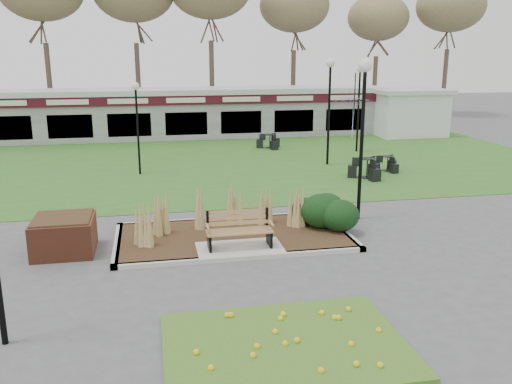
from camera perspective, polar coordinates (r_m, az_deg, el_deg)
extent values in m
plane|color=#515154|center=(13.90, -1.62, -6.54)|extent=(100.00, 100.00, 0.00)
cube|color=#33651F|center=(25.38, -6.20, 3.11)|extent=(34.00, 16.00, 0.02)
cube|color=#315E1A|center=(9.81, 3.08, -15.82)|extent=(4.20, 3.00, 0.08)
cube|color=#372616|center=(14.99, -2.40, -4.70)|extent=(6.22, 3.22, 0.12)
cube|color=#B7B7B2|center=(13.50, -1.33, -6.91)|extent=(6.40, 0.18, 0.12)
cube|color=#B7B7B2|center=(16.50, -3.27, -2.89)|extent=(6.40, 0.18, 0.12)
cube|color=#B7B7B2|center=(14.86, -14.38, -5.33)|extent=(0.18, 3.40, 0.12)
cube|color=#B7B7B2|center=(15.74, 8.88, -3.92)|extent=(0.18, 3.40, 0.12)
cube|color=#B7B7B2|center=(14.01, -1.73, -6.07)|extent=(2.20, 1.20, 0.13)
cone|color=tan|center=(15.02, -9.85, -2.32)|extent=(0.36, 0.36, 1.15)
cone|color=tan|center=(15.45, -6.19, -1.71)|extent=(0.36, 0.36, 1.15)
cone|color=tan|center=(15.77, -2.27, -1.30)|extent=(0.36, 0.36, 1.15)
cone|color=tan|center=(15.74, 1.08, -1.32)|extent=(0.36, 0.36, 1.15)
cone|color=tan|center=(15.55, 4.28, -1.56)|extent=(0.36, 0.36, 1.15)
cone|color=tan|center=(14.25, -11.76, -3.34)|extent=(0.36, 0.36, 1.15)
ellipsoid|color=black|center=(15.60, 6.95, -1.99)|extent=(1.21, 1.10, 0.99)
ellipsoid|color=black|center=(15.38, 8.82, -2.47)|extent=(1.10, 1.00, 0.90)
ellipsoid|color=black|center=(16.16, 7.40, -1.64)|extent=(1.06, 0.96, 0.86)
ellipsoid|color=black|center=(16.00, 5.36, -1.94)|extent=(0.92, 0.84, 0.76)
cube|color=#8B5E3F|center=(13.85, -1.75, -4.15)|extent=(1.70, 0.57, 0.04)
cube|color=#8B5E3F|center=(14.05, -1.97, -2.67)|extent=(1.70, 0.13, 0.44)
cube|color=black|center=(13.82, -4.94, -5.21)|extent=(0.06, 0.55, 0.42)
cube|color=black|center=(14.06, 1.41, -4.81)|extent=(0.06, 0.55, 0.42)
cube|color=black|center=(13.95, -5.12, -2.98)|extent=(0.06, 0.06, 0.50)
cube|color=black|center=(14.19, 1.15, -2.62)|extent=(0.06, 0.06, 0.50)
cube|color=#8B5E3F|center=(13.67, -5.14, -3.67)|extent=(0.05, 0.50, 0.04)
cube|color=#8B5E3F|center=(13.92, 1.60, -3.27)|extent=(0.05, 0.50, 0.04)
cube|color=brown|center=(14.69, -19.55, -4.36)|extent=(1.50, 1.50, 0.90)
cube|color=#372616|center=(14.55, -19.71, -2.60)|extent=(1.40, 1.40, 0.06)
cube|color=gray|center=(33.07, -7.54, 7.99)|extent=(24.00, 3.00, 2.60)
cube|color=#410E18|center=(31.42, -7.41, 9.58)|extent=(24.00, 0.18, 0.55)
cube|color=silver|center=(32.94, -7.63, 10.49)|extent=(24.60, 3.40, 0.30)
cube|color=silver|center=(31.32, -7.39, 9.56)|extent=(22.00, 0.02, 0.28)
cube|color=black|center=(31.67, -7.34, 7.16)|extent=(22.00, 0.10, 1.30)
cube|color=white|center=(34.73, 15.74, 7.88)|extent=(4.00, 3.00, 2.60)
cube|color=silver|center=(34.61, 15.90, 10.18)|extent=(4.40, 3.40, 0.25)
cylinder|color=#47382B|center=(41.43, -21.12, 10.24)|extent=(0.36, 0.36, 5.17)
ellipsoid|color=brown|center=(41.50, -21.88, 18.24)|extent=(5.24, 5.24, 3.93)
cylinder|color=#47382B|center=(40.87, -12.67, 10.80)|extent=(0.36, 0.36, 5.17)
ellipsoid|color=brown|center=(40.94, -13.14, 18.93)|extent=(5.24, 5.24, 3.93)
cylinder|color=#47382B|center=(41.18, -4.14, 11.14)|extent=(0.36, 0.36, 5.17)
ellipsoid|color=brown|center=(41.25, -4.30, 19.21)|extent=(5.24, 5.24, 3.93)
cylinder|color=#47382B|center=(42.35, 4.09, 11.23)|extent=(0.36, 0.36, 5.17)
ellipsoid|color=brown|center=(42.42, 4.24, 19.08)|extent=(5.24, 5.24, 3.93)
cylinder|color=#47382B|center=(44.31, 11.74, 11.11)|extent=(0.36, 0.36, 5.17)
ellipsoid|color=brown|center=(44.38, 12.15, 18.61)|extent=(5.24, 5.24, 3.93)
cylinder|color=#47382B|center=(46.96, 18.63, 10.84)|extent=(0.36, 0.36, 5.17)
ellipsoid|color=brown|center=(47.02, 19.23, 17.91)|extent=(5.24, 5.24, 3.93)
cylinder|color=black|center=(16.52, 11.03, 4.60)|extent=(0.11, 0.11, 4.44)
sphere|color=white|center=(16.29, 11.45, 12.94)|extent=(0.40, 0.40, 0.40)
cylinder|color=black|center=(22.96, -12.32, 6.10)|extent=(0.09, 0.09, 3.52)
sphere|color=white|center=(22.77, -12.58, 10.83)|extent=(0.32, 0.32, 0.32)
cylinder|color=black|center=(24.65, 7.67, 7.85)|extent=(0.11, 0.11, 4.36)
sphere|color=white|center=(24.50, 7.86, 13.33)|extent=(0.39, 0.39, 0.39)
cylinder|color=black|center=(28.27, 10.71, 8.21)|extent=(0.10, 0.10, 4.02)
sphere|color=white|center=(28.12, 10.92, 12.61)|extent=(0.36, 0.36, 0.36)
cylinder|color=black|center=(29.01, 1.46, 4.68)|extent=(0.43, 0.43, 0.03)
cylinder|color=black|center=(28.95, 1.47, 5.36)|extent=(0.05, 0.05, 0.71)
cylinder|color=black|center=(28.90, 1.47, 6.07)|extent=(0.59, 0.59, 0.02)
cube|color=black|center=(29.41, 2.07, 5.22)|extent=(0.47, 0.47, 0.45)
cube|color=black|center=(29.02, 0.40, 5.11)|extent=(0.42, 0.42, 0.45)
cube|color=black|center=(28.49, 1.93, 4.92)|extent=(0.40, 0.40, 0.45)
cylinder|color=black|center=(22.53, 11.57, 1.51)|extent=(0.47, 0.47, 0.03)
cylinder|color=black|center=(22.45, 11.62, 2.46)|extent=(0.05, 0.05, 0.77)
cylinder|color=black|center=(22.37, 11.67, 3.46)|extent=(0.64, 0.64, 0.03)
cube|color=black|center=(22.99, 12.31, 2.32)|extent=(0.51, 0.51, 0.49)
cube|color=black|center=(22.47, 10.09, 2.16)|extent=(0.47, 0.47, 0.49)
cube|color=black|center=(21.99, 12.39, 1.77)|extent=(0.42, 0.42, 0.49)
cylinder|color=black|center=(24.04, 13.63, 2.20)|extent=(0.38, 0.38, 0.03)
cylinder|color=black|center=(23.98, 13.67, 2.92)|extent=(0.04, 0.04, 0.62)
cylinder|color=black|center=(23.92, 13.71, 3.66)|extent=(0.52, 0.52, 0.02)
cube|color=black|center=(24.43, 14.11, 2.81)|extent=(0.41, 0.41, 0.40)
cube|color=black|center=(23.95, 12.53, 2.68)|extent=(0.37, 0.37, 0.40)
cube|color=black|center=(23.63, 14.32, 2.41)|extent=(0.34, 0.34, 0.40)
cylinder|color=black|center=(27.99, 10.18, 6.30)|extent=(0.06, 0.06, 2.20)
imported|color=blue|center=(27.89, 10.24, 7.80)|extent=(2.56, 2.60, 2.11)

